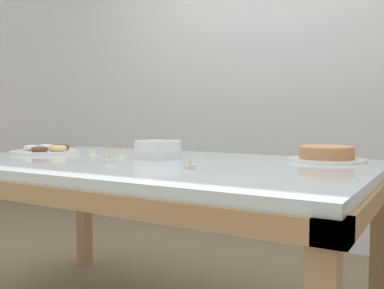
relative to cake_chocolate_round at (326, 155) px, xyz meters
name	(u,v)px	position (x,y,z in m)	size (l,w,h in m)	color
wall_back	(279,68)	(-0.66, 1.28, 0.52)	(8.00, 0.10, 2.60)	silver
dining_table	(147,178)	(-0.66, -0.35, -0.10)	(1.85, 1.10, 0.75)	silver
cake_chocolate_round	(326,155)	(0.00, 0.00, 0.00)	(0.32, 0.32, 0.06)	white
pastry_platter	(46,150)	(-1.34, -0.31, -0.01)	(0.34, 0.34, 0.04)	white
plate_stack	(158,150)	(-0.67, -0.26, 0.01)	(0.21, 0.21, 0.08)	white
tealight_near_front	(93,151)	(-1.12, -0.20, -0.02)	(0.04, 0.04, 0.04)	silver
tealight_right_edge	(190,166)	(-0.35, -0.52, -0.02)	(0.04, 0.04, 0.04)	silver
tealight_centre	(121,153)	(-0.94, -0.19, -0.02)	(0.04, 0.04, 0.04)	silver
tealight_near_cakes	(109,160)	(-0.73, -0.51, -0.02)	(0.04, 0.04, 0.04)	silver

